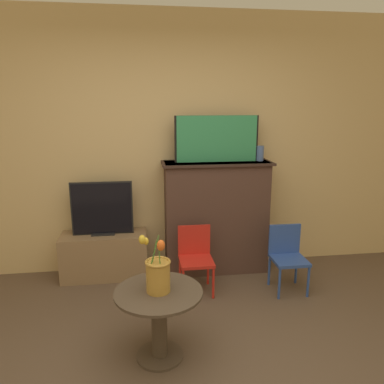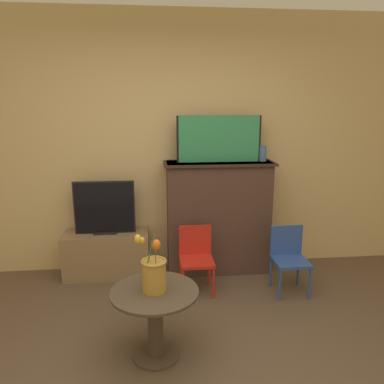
% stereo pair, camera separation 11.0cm
% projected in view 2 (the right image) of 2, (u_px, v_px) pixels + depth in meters
% --- Properties ---
extents(wall_back, '(8.00, 0.06, 2.70)m').
position_uv_depth(wall_back, '(168.00, 145.00, 3.96)').
color(wall_back, tan).
rests_on(wall_back, ground).
extents(fireplace_mantel, '(1.14, 0.39, 1.20)m').
position_uv_depth(fireplace_mantel, '(218.00, 216.00, 3.98)').
color(fireplace_mantel, '#4C3328').
rests_on(fireplace_mantel, ground).
extents(painting, '(0.87, 0.03, 0.47)m').
position_uv_depth(painting, '(219.00, 139.00, 3.80)').
color(painting, black).
rests_on(painting, fireplace_mantel).
extents(mantel_candle, '(0.08, 0.08, 0.16)m').
position_uv_depth(mantel_candle, '(263.00, 154.00, 3.87)').
color(mantel_candle, '#4C6699').
rests_on(mantel_candle, fireplace_mantel).
extents(tv_stand, '(0.88, 0.35, 0.47)m').
position_uv_depth(tv_stand, '(107.00, 254.00, 3.94)').
color(tv_stand, olive).
rests_on(tv_stand, ground).
extents(tv_monitor, '(0.62, 0.12, 0.55)m').
position_uv_depth(tv_monitor, '(105.00, 208.00, 3.82)').
color(tv_monitor, black).
rests_on(tv_monitor, tv_stand).
extents(chair_red, '(0.32, 0.32, 0.63)m').
position_uv_depth(chair_red, '(196.00, 255.00, 3.60)').
color(chair_red, red).
rests_on(chair_red, ground).
extents(chair_blue, '(0.32, 0.32, 0.63)m').
position_uv_depth(chair_blue, '(289.00, 255.00, 3.60)').
color(chair_blue, '#2D4C99').
rests_on(chair_blue, ground).
extents(side_table, '(0.62, 0.62, 0.52)m').
position_uv_depth(side_table, '(155.00, 314.00, 2.64)').
color(side_table, '#4C3D2D').
rests_on(side_table, ground).
extents(vase_tulips, '(0.21, 0.18, 0.43)m').
position_uv_depth(vase_tulips, '(154.00, 273.00, 2.56)').
color(vase_tulips, '#B78433').
rests_on(vase_tulips, side_table).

